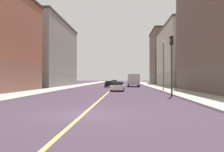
{
  "coord_description": "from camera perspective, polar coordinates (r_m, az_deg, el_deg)",
  "views": [
    {
      "loc": [
        2.07,
        -12.59,
        1.84
      ],
      "look_at": [
        -0.81,
        46.56,
        2.43
      ],
      "focal_mm": 39.51,
      "sensor_mm": 36.0,
      "label": 1
    }
  ],
  "objects": [
    {
      "name": "ground_plane",
      "position": [
        12.89,
        -6.56,
        -8.76
      ],
      "size": [
        400.0,
        400.0,
        0.0
      ],
      "primitive_type": "plane",
      "color": "#372938",
      "rests_on": "ground"
    },
    {
      "name": "sidewalk_left",
      "position": [
        62.03,
        9.45,
        -2.19
      ],
      "size": [
        3.99,
        168.0,
        0.15
      ],
      "primitive_type": "cube",
      "color": "#9E9B93",
      "rests_on": "ground"
    },
    {
      "name": "sidewalk_right",
      "position": [
        62.65,
        -7.65,
        -2.18
      ],
      "size": [
        3.99,
        168.0,
        0.15
      ],
      "primitive_type": "cube",
      "color": "#9E9B93",
      "rests_on": "ground"
    },
    {
      "name": "lane_center_stripe",
      "position": [
        61.65,
        0.86,
        -2.27
      ],
      "size": [
        0.16,
        154.0,
        0.01
      ],
      "primitive_type": "cube",
      "color": "#E5D14C",
      "rests_on": "ground"
    },
    {
      "name": "building_left_mid",
      "position": [
        60.04,
        15.92,
        4.38
      ],
      "size": [
        9.13,
        23.64,
        13.98
      ],
      "color": "#9D9688",
      "rests_on": "ground"
    },
    {
      "name": "building_left_far",
      "position": [
        82.62,
        12.29,
        4.24
      ],
      "size": [
        9.13,
        16.45,
        17.47
      ],
      "color": "brown",
      "rests_on": "ground"
    },
    {
      "name": "building_right_midblock",
      "position": [
        59.1,
        -14.76,
        4.89
      ],
      "size": [
        9.13,
        26.12,
        14.86
      ],
      "color": "slate",
      "rests_on": "ground"
    },
    {
      "name": "traffic_light_left_near",
      "position": [
        25.55,
        13.61,
        4.18
      ],
      "size": [
        0.4,
        0.32,
        6.11
      ],
      "color": "#2D2D2D",
      "rests_on": "ground"
    },
    {
      "name": "street_lamp_left_near",
      "position": [
        37.01,
        11.82,
        3.6
      ],
      "size": [
        0.36,
        0.36,
        7.23
      ],
      "color": "#4C4C51",
      "rests_on": "ground"
    },
    {
      "name": "car_black",
      "position": [
        51.87,
        -0.67,
        -1.9
      ],
      "size": [
        1.96,
        4.38,
        1.3
      ],
      "color": "black",
      "rests_on": "ground"
    },
    {
      "name": "car_white",
      "position": [
        35.81,
        1.28,
        -2.46
      ],
      "size": [
        2.05,
        4.37,
        1.37
      ],
      "color": "white",
      "rests_on": "ground"
    },
    {
      "name": "car_green",
      "position": [
        78.81,
        0.55,
        -1.43
      ],
      "size": [
        1.93,
        4.01,
        1.33
      ],
      "color": "#1E6B38",
      "rests_on": "ground"
    },
    {
      "name": "box_truck",
      "position": [
        55.15,
        5.0,
        -0.89
      ],
      "size": [
        2.54,
        7.18,
        2.78
      ],
      "color": "maroon",
      "rests_on": "ground"
    }
  ]
}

